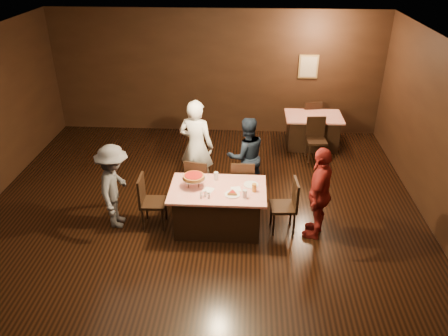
{
  "coord_description": "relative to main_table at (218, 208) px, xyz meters",
  "views": [
    {
      "loc": [
        0.8,
        -5.38,
        4.51
      ],
      "look_at": [
        0.42,
        1.09,
        1.0
      ],
      "focal_mm": 35.0,
      "sensor_mm": 36.0,
      "label": 1
    }
  ],
  "objects": [
    {
      "name": "main_table",
      "position": [
        0.0,
        0.0,
        0.0
      ],
      "size": [
        1.6,
        1.0,
        0.77
      ],
      "primitive_type": "cube",
      "color": "red",
      "rests_on": "ground"
    },
    {
      "name": "napkin_center",
      "position": [
        0.3,
        0.0,
        0.39
      ],
      "size": [
        0.19,
        0.19,
        0.01
      ],
      "primitive_type": "cube",
      "rotation": [
        0.0,
        0.0,
        0.21
      ],
      "color": "white",
      "rests_on": "main_table"
    },
    {
      "name": "glass_amber",
      "position": [
        0.6,
        -0.05,
        0.46
      ],
      "size": [
        0.08,
        0.08,
        0.14
      ],
      "primitive_type": "cylinder",
      "color": "#BF7F26",
      "rests_on": "main_table"
    },
    {
      "name": "diner_grey_knit",
      "position": [
        -1.74,
        -0.01,
        0.37
      ],
      "size": [
        0.6,
        0.99,
        1.5
      ],
      "primitive_type": "imported",
      "rotation": [
        0.0,
        0.0,
        1.61
      ],
      "color": "#4F4F53",
      "rests_on": "ground"
    },
    {
      "name": "glass_back",
      "position": [
        -0.05,
        0.3,
        0.46
      ],
      "size": [
        0.08,
        0.08,
        0.14
      ],
      "primitive_type": "cylinder",
      "color": "silver",
      "rests_on": "main_table"
    },
    {
      "name": "diner_white_jacket",
      "position": [
        -0.5,
        1.27,
        0.54
      ],
      "size": [
        0.77,
        0.6,
        1.85
      ],
      "primitive_type": "imported",
      "rotation": [
        0.0,
        0.0,
        2.88
      ],
      "color": "white",
      "rests_on": "ground"
    },
    {
      "name": "chair_back_far",
      "position": [
        1.99,
        3.99,
        0.09
      ],
      "size": [
        0.48,
        0.48,
        0.95
      ],
      "primitive_type": "cube",
      "rotation": [
        0.0,
        0.0,
        3.31
      ],
      "color": "black",
      "rests_on": "ground"
    },
    {
      "name": "condiments",
      "position": [
        -0.18,
        -0.28,
        0.43
      ],
      "size": [
        0.17,
        0.1,
        0.09
      ],
      "color": "silver",
      "rests_on": "main_table"
    },
    {
      "name": "back_table",
      "position": [
        1.99,
        3.39,
        0.0
      ],
      "size": [
        1.3,
        0.9,
        0.77
      ],
      "primitive_type": "cube",
      "color": "red",
      "rests_on": "ground"
    },
    {
      "name": "chair_far_right",
      "position": [
        0.4,
        0.75,
        0.09
      ],
      "size": [
        0.42,
        0.42,
        0.95
      ],
      "primitive_type": "cube",
      "rotation": [
        0.0,
        0.0,
        3.15
      ],
      "color": "black",
      "rests_on": "ground"
    },
    {
      "name": "chair_end_left",
      "position": [
        -1.1,
        0.0,
        0.09
      ],
      "size": [
        0.43,
        0.43,
        0.95
      ],
      "primitive_type": "cube",
      "rotation": [
        0.0,
        0.0,
        1.59
      ],
      "color": "black",
      "rests_on": "ground"
    },
    {
      "name": "diner_red_shirt",
      "position": [
        1.65,
        -0.1,
        0.42
      ],
      "size": [
        0.69,
        1.02,
        1.61
      ],
      "primitive_type": "imported",
      "rotation": [
        0.0,
        0.0,
        -1.92
      ],
      "color": "maroon",
      "rests_on": "ground"
    },
    {
      "name": "pizza_stand",
      "position": [
        -0.4,
        0.05,
        0.57
      ],
      "size": [
        0.38,
        0.38,
        0.22
      ],
      "color": "black",
      "rests_on": "main_table"
    },
    {
      "name": "chair_back_near",
      "position": [
        1.99,
        2.69,
        0.09
      ],
      "size": [
        0.45,
        0.45,
        0.95
      ],
      "primitive_type": "cube",
      "rotation": [
        0.0,
        0.0,
        0.08
      ],
      "color": "black",
      "rests_on": "ground"
    },
    {
      "name": "plate_empty",
      "position": [
        0.55,
        0.15,
        0.39
      ],
      "size": [
        0.25,
        0.25,
        0.01
      ],
      "primitive_type": "cylinder",
      "color": "white",
      "rests_on": "main_table"
    },
    {
      "name": "napkin_left",
      "position": [
        -0.15,
        -0.05,
        0.39
      ],
      "size": [
        0.21,
        0.21,
        0.01
      ],
      "primitive_type": "cube",
      "rotation": [
        0.0,
        0.0,
        -0.35
      ],
      "color": "white",
      "rests_on": "main_table"
    },
    {
      "name": "chair_end_right",
      "position": [
        1.1,
        0.0,
        0.09
      ],
      "size": [
        0.45,
        0.45,
        0.95
      ],
      "primitive_type": "cube",
      "rotation": [
        0.0,
        0.0,
        -1.5
      ],
      "color": "black",
      "rests_on": "ground"
    },
    {
      "name": "glass_front_right",
      "position": [
        0.45,
        -0.25,
        0.46
      ],
      "size": [
        0.08,
        0.08,
        0.14
      ],
      "primitive_type": "cylinder",
      "color": "silver",
      "rests_on": "main_table"
    },
    {
      "name": "chair_far_left",
      "position": [
        -0.4,
        0.75,
        0.09
      ],
      "size": [
        0.49,
        0.49,
        0.95
      ],
      "primitive_type": "cube",
      "rotation": [
        0.0,
        0.0,
        2.95
      ],
      "color": "black",
      "rests_on": "ground"
    },
    {
      "name": "room",
      "position": [
        -0.33,
        -0.79,
        1.75
      ],
      "size": [
        10.0,
        10.04,
        3.02
      ],
      "color": "black",
      "rests_on": "ground"
    },
    {
      "name": "plate_with_slice",
      "position": [
        0.25,
        -0.18,
        0.41
      ],
      "size": [
        0.25,
        0.25,
        0.06
      ],
      "color": "white",
      "rests_on": "main_table"
    },
    {
      "name": "diner_navy_hoodie",
      "position": [
        0.45,
        1.22,
        0.39
      ],
      "size": [
        0.9,
        0.79,
        1.55
      ],
      "primitive_type": "imported",
      "rotation": [
        0.0,
        0.0,
        3.45
      ],
      "color": "black",
      "rests_on": "ground"
    }
  ]
}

